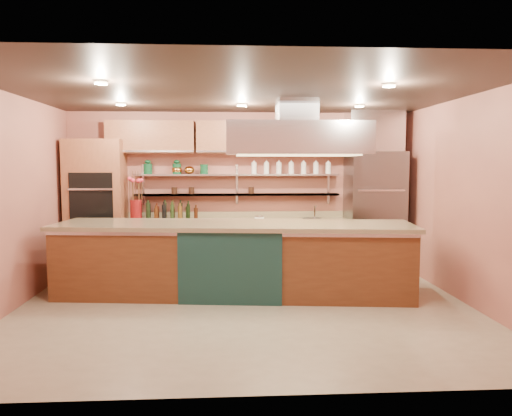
{
  "coord_description": "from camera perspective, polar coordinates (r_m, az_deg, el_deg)",
  "views": [
    {
      "loc": [
        -0.25,
        -6.42,
        1.9
      ],
      "look_at": [
        0.2,
        1.0,
        1.23
      ],
      "focal_mm": 35.0,
      "sensor_mm": 36.0,
      "label": 1
    }
  ],
  "objects": [
    {
      "name": "oil_bottle_cluster",
      "position": [
        8.66,
        -9.54,
        -0.39
      ],
      "size": [
        0.94,
        0.33,
        0.3
      ],
      "primitive_type": "cube",
      "rotation": [
        0.0,
        0.0,
        0.07
      ],
      "color": "black",
      "rests_on": "back_counter"
    },
    {
      "name": "island",
      "position": [
        7.24,
        -2.57,
        -5.85
      ],
      "size": [
        5.09,
        1.64,
        1.04
      ],
      "primitive_type": "cube",
      "rotation": [
        0.0,
        0.0,
        -0.11
      ],
      "color": "brown",
      "rests_on": "floor"
    },
    {
      "name": "oven_stack",
      "position": [
        8.91,
        -17.77,
        0.05
      ],
      "size": [
        0.95,
        0.64,
        2.3
      ],
      "primitive_type": "cube",
      "color": "brown",
      "rests_on": "floor"
    },
    {
      "name": "kitchen_scale",
      "position": [
        8.64,
        0.37,
        -1.03
      ],
      "size": [
        0.17,
        0.14,
        0.09
      ],
      "primitive_type": "cube",
      "rotation": [
        0.0,
        0.0,
        -0.13
      ],
      "color": "white",
      "rests_on": "back_counter"
    },
    {
      "name": "wall_shelf_lower",
      "position": [
        8.81,
        -2.18,
        1.54
      ],
      "size": [
        3.6,
        0.26,
        0.03
      ],
      "primitive_type": "cube",
      "color": "silver",
      "rests_on": "wall_back"
    },
    {
      "name": "ceiling_downlights",
      "position": [
        6.68,
        -1.35,
        12.61
      ],
      "size": [
        4.0,
        2.8,
        0.02
      ],
      "primitive_type": "cube",
      "color": "#FFE5A5",
      "rests_on": "ceiling"
    },
    {
      "name": "upper_cabinets",
      "position": [
        8.75,
        -1.86,
        8.07
      ],
      "size": [
        4.6,
        0.36,
        0.55
      ],
      "primitive_type": "cube",
      "color": "brown",
      "rests_on": "wall_back"
    },
    {
      "name": "flower_vase",
      "position": [
        8.74,
        -13.54,
        -0.24
      ],
      "size": [
        0.21,
        0.21,
        0.35
      ],
      "primitive_type": "cylinder",
      "rotation": [
        0.0,
        0.0,
        -0.07
      ],
      "color": "maroon",
      "rests_on": "back_counter"
    },
    {
      "name": "floor",
      "position": [
        6.7,
        -1.24,
        -11.44
      ],
      "size": [
        6.0,
        5.0,
        0.02
      ],
      "primitive_type": "cube",
      "color": "tan",
      "rests_on": "ground"
    },
    {
      "name": "refrigerator",
      "position": [
        8.98,
        13.36,
        -0.45
      ],
      "size": [
        0.95,
        0.72,
        2.1
      ],
      "primitive_type": "cube",
      "color": "slate",
      "rests_on": "floor"
    },
    {
      "name": "wall_right",
      "position": [
        7.21,
        23.32,
        0.73
      ],
      "size": [
        0.04,
        5.0,
        2.8
      ],
      "primitive_type": "cube",
      "color": "#A65E4E",
      "rests_on": "floor"
    },
    {
      "name": "wall_shelf_upper",
      "position": [
        8.79,
        -2.18,
        3.81
      ],
      "size": [
        3.6,
        0.26,
        0.03
      ],
      "primitive_type": "cube",
      "color": "silver",
      "rests_on": "wall_back"
    },
    {
      "name": "copper_kettle",
      "position": [
        8.81,
        -7.62,
        4.33
      ],
      "size": [
        0.19,
        0.19,
        0.14
      ],
      "primitive_type": "ellipsoid",
      "rotation": [
        0.0,
        0.0,
        0.06
      ],
      "color": "#B86F2A",
      "rests_on": "wall_shelf_upper"
    },
    {
      "name": "wall_front",
      "position": [
        3.96,
        0.13,
        -2.12
      ],
      "size": [
        6.0,
        0.04,
        2.8
      ],
      "primitive_type": "cube",
      "color": "#A65E4E",
      "rests_on": "floor"
    },
    {
      "name": "ceiling",
      "position": [
        6.48,
        -1.29,
        13.1
      ],
      "size": [
        6.0,
        5.0,
        0.02
      ],
      "primitive_type": "cube",
      "color": "black",
      "rests_on": "wall_back"
    },
    {
      "name": "range_hood",
      "position": [
        7.19,
        4.64,
        7.9
      ],
      "size": [
        2.0,
        1.0,
        0.45
      ],
      "primitive_type": "cube",
      "color": "silver",
      "rests_on": "ceiling"
    },
    {
      "name": "back_counter",
      "position": [
        8.74,
        -2.13,
        -4.33
      ],
      "size": [
        3.84,
        0.64,
        0.93
      ],
      "primitive_type": "cube",
      "color": "tan",
      "rests_on": "floor"
    },
    {
      "name": "wall_back",
      "position": [
        8.93,
        -1.88,
        1.91
      ],
      "size": [
        6.0,
        0.04,
        2.8
      ],
      "primitive_type": "cube",
      "color": "#A65E4E",
      "rests_on": "floor"
    },
    {
      "name": "green_canister",
      "position": [
        8.8,
        -5.96,
        4.43
      ],
      "size": [
        0.15,
        0.15,
        0.17
      ],
      "primitive_type": "cylinder",
      "rotation": [
        0.0,
        0.0,
        -0.08
      ],
      "color": "#0D4022",
      "rests_on": "wall_shelf_upper"
    },
    {
      "name": "bar_faucet",
      "position": [
        8.85,
        6.72,
        -0.45
      ],
      "size": [
        0.04,
        0.04,
        0.23
      ],
      "primitive_type": "cylinder",
      "rotation": [
        0.0,
        0.0,
        0.36
      ],
      "color": "white",
      "rests_on": "back_counter"
    },
    {
      "name": "wall_left",
      "position": [
        7.0,
        -26.61,
        0.49
      ],
      "size": [
        0.04,
        5.0,
        2.8
      ],
      "primitive_type": "cube",
      "color": "#A65E4E",
      "rests_on": "floor"
    }
  ]
}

